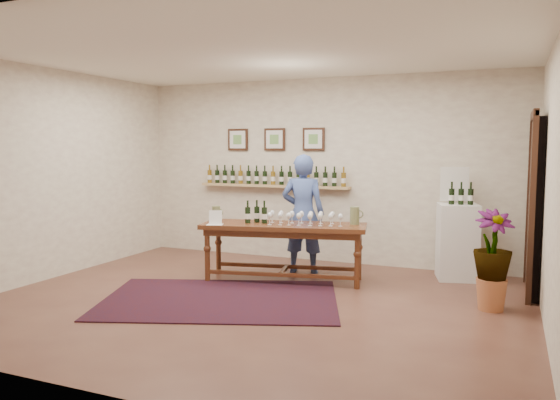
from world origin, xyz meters
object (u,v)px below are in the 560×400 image
at_px(tasting_table, 284,232).
at_px(person, 303,214).
at_px(potted_plant, 492,260).
at_px(display_pedestal, 457,242).

height_order(tasting_table, person, person).
height_order(tasting_table, potted_plant, potted_plant).
bearing_deg(person, potted_plant, 153.28).
relative_size(potted_plant, person, 0.57).
bearing_deg(potted_plant, person, 161.12).
distance_m(display_pedestal, person, 2.10).
relative_size(display_pedestal, person, 0.61).
height_order(potted_plant, person, person).
relative_size(tasting_table, potted_plant, 2.37).
xyz_separation_m(potted_plant, person, (-2.50, 0.85, 0.28)).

